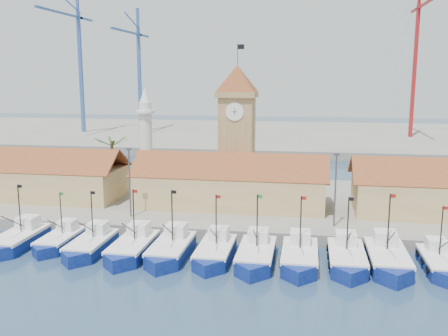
% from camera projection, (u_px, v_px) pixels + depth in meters
% --- Properties ---
extents(ground, '(400.00, 400.00, 0.00)m').
position_uv_depth(ground, '(201.00, 267.00, 51.89)').
color(ground, navy).
rests_on(ground, ground).
extents(quay, '(140.00, 32.00, 1.50)m').
position_uv_depth(quay, '(235.00, 203.00, 75.03)').
color(quay, gray).
rests_on(quay, ground).
extents(terminal, '(240.00, 80.00, 2.00)m').
position_uv_depth(terminal, '(274.00, 136.00, 158.38)').
color(terminal, gray).
rests_on(terminal, ground).
extents(boat_0, '(3.70, 10.15, 7.68)m').
position_uv_depth(boat_0, '(17.00, 241.00, 57.74)').
color(boat_0, navy).
rests_on(boat_0, ground).
extents(boat_1, '(3.24, 8.87, 6.71)m').
position_uv_depth(boat_1, '(59.00, 241.00, 57.89)').
color(boat_1, navy).
rests_on(boat_1, ground).
extents(boat_2, '(3.53, 9.68, 7.33)m').
position_uv_depth(boat_2, '(90.00, 246.00, 55.96)').
color(boat_2, navy).
rests_on(boat_2, ground).
extents(boat_3, '(3.74, 10.24, 7.75)m').
position_uv_depth(boat_3, '(132.00, 249.00, 54.99)').
color(boat_3, navy).
rests_on(boat_3, ground).
extents(boat_4, '(3.77, 10.32, 7.81)m').
position_uv_depth(boat_4, '(170.00, 251.00, 54.38)').
color(boat_4, navy).
rests_on(boat_4, ground).
extents(boat_5, '(3.59, 9.83, 7.43)m').
position_uv_depth(boat_5, '(215.00, 253.00, 53.69)').
color(boat_5, navy).
rests_on(boat_5, ground).
extents(boat_6, '(3.73, 10.21, 7.72)m').
position_uv_depth(boat_6, '(256.00, 257.00, 52.66)').
color(boat_6, navy).
rests_on(boat_6, ground).
extents(boat_7, '(3.71, 10.17, 7.70)m').
position_uv_depth(boat_7, '(300.00, 258.00, 52.11)').
color(boat_7, navy).
rests_on(boat_7, ground).
extents(boat_8, '(3.70, 10.14, 7.67)m').
position_uv_depth(boat_8, '(347.00, 260.00, 51.77)').
color(boat_8, navy).
rests_on(boat_8, ground).
extents(boat_9, '(3.91, 10.71, 8.11)m').
position_uv_depth(boat_9, '(388.00, 260.00, 51.43)').
color(boat_9, navy).
rests_on(boat_9, ground).
extents(boat_10, '(3.38, 9.27, 7.01)m').
position_uv_depth(boat_10, '(441.00, 265.00, 50.58)').
color(boat_10, navy).
rests_on(boat_10, ground).
extents(hall_left, '(31.20, 10.13, 7.61)m').
position_uv_depth(hall_left, '(23.00, 180.00, 75.81)').
color(hall_left, '#D9B477').
rests_on(hall_left, quay).
extents(hall_center, '(27.04, 10.13, 7.61)m').
position_uv_depth(hall_center, '(231.00, 188.00, 70.57)').
color(hall_center, '#D9B477').
rests_on(hall_center, quay).
extents(clock_tower, '(5.80, 5.80, 22.70)m').
position_uv_depth(clock_tower, '(237.00, 128.00, 74.94)').
color(clock_tower, tan).
rests_on(clock_tower, quay).
extents(minaret, '(3.00, 3.00, 16.30)m').
position_uv_depth(minaret, '(146.00, 139.00, 79.74)').
color(minaret, silver).
rests_on(minaret, quay).
extents(palm_tree, '(5.60, 5.03, 8.39)m').
position_uv_depth(palm_tree, '(113.00, 161.00, 79.25)').
color(palm_tree, brown).
rests_on(palm_tree, quay).
extents(lamp_posts, '(80.70, 0.25, 9.03)m').
position_uv_depth(lamp_posts, '(225.00, 183.00, 62.28)').
color(lamp_posts, '#3F3F44').
rests_on(lamp_posts, quay).
extents(crane_blue_far, '(1.00, 34.84, 43.54)m').
position_uv_depth(crane_blue_far, '(78.00, 54.00, 154.34)').
color(crane_blue_far, '#32579A').
rests_on(crane_blue_far, terminal).
extents(crane_blue_near, '(1.00, 32.16, 38.64)m').
position_uv_depth(crane_blue_near, '(138.00, 64.00, 158.12)').
color(crane_blue_near, '#32579A').
rests_on(crane_blue_near, terminal).
extents(crane_red_right, '(1.00, 32.18, 44.59)m').
position_uv_depth(crane_red_right, '(417.00, 51.00, 141.06)').
color(crane_red_right, maroon).
rests_on(crane_red_right, terminal).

